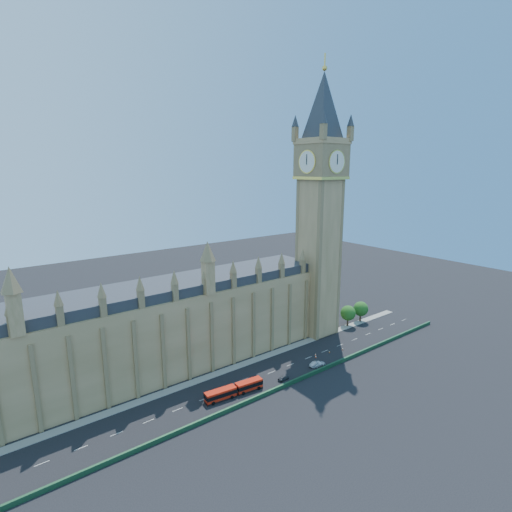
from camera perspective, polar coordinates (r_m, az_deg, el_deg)
ground at (r=126.55m, az=0.76°, el=-16.81°), size 400.00×400.00×0.00m
palace_westminster at (r=126.38m, az=-14.73°, el=-10.30°), size 120.00×20.00×28.00m
elizabeth_tower at (r=146.77m, az=9.20°, el=9.42°), size 20.59×20.59×105.00m
bridge_parapet at (r=120.27m, az=3.57°, el=-18.19°), size 160.00×0.60×1.20m
kerb_north at (r=133.18m, az=-1.87°, el=-15.20°), size 160.00×3.00×0.16m
tree_east_near at (r=164.63m, az=13.04°, el=-7.87°), size 6.00×6.00×8.50m
tree_east_far at (r=170.60m, az=14.77°, el=-7.24°), size 6.00×6.00×8.50m
red_bus at (r=117.01m, az=-3.13°, el=-18.58°), size 17.56×4.32×2.96m
car_grey at (r=124.71m, az=3.93°, el=-16.98°), size 3.93×1.92×1.29m
car_silver at (r=133.22m, az=8.58°, el=-14.99°), size 4.82×1.85×1.57m
car_white at (r=133.68m, az=8.96°, el=-14.96°), size 4.78×2.39×1.33m
cone_a at (r=138.58m, az=8.54°, el=-14.03°), size 0.66×0.66×0.80m
cone_b at (r=140.05m, az=8.50°, el=-13.74°), size 0.50×0.50×0.77m
cone_c at (r=142.79m, az=10.45°, el=-13.31°), size 0.51×0.51×0.63m
cone_d at (r=145.48m, az=12.26°, el=-12.88°), size 0.46×0.46×0.68m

